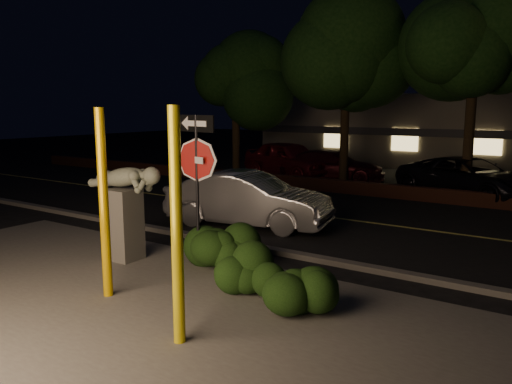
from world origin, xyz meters
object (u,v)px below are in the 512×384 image
Objects in this scene: signpost at (197,160)px; parked_car_dark at (469,178)px; sculpture at (125,202)px; silver_sedan at (248,199)px; yellow_pole_left at (104,205)px; parked_car_red at (289,159)px; yellow_pole_right at (177,229)px; parked_car_darkred at (332,166)px.

signpost is 0.59× the size of parked_car_dark.
silver_sedan is (0.40, 4.08, -0.53)m from sculpture.
yellow_pole_left is at bearing -169.67° from parked_car_dark.
parked_car_red is at bearing 123.95° from signpost.
yellow_pole_right reaches higher than sculpture.
sculpture is 0.40× the size of parked_car_dark.
sculpture is 0.46× the size of silver_sedan.
signpost reaches higher than sculpture.
sculpture is (-1.34, 1.64, -0.35)m from yellow_pole_left.
signpost is at bearing 16.81° from sculpture.
parked_car_dark is (4.62, 12.28, -0.56)m from sculpture.
yellow_pole_left is 0.65× the size of parked_car_red.
yellow_pole_right reaches higher than parked_car_darkred.
yellow_pole_left is 0.70× the size of parked_car_darkred.
yellow_pole_right is at bearing -15.59° from yellow_pole_left.
yellow_pole_right is 1.06× the size of signpost.
yellow_pole_right reaches higher than silver_sedan.
signpost is at bearing 125.59° from yellow_pole_right.
yellow_pole_right is 0.66× the size of parked_car_red.
sculpture reaches higher than parked_car_dark.
yellow_pole_left is at bearing 179.68° from parked_car_darkred.
parked_car_darkred is at bearing -69.32° from parked_car_red.
signpost is at bearing -170.88° from parked_car_dark.
silver_sedan is 0.87× the size of parked_car_dark.
signpost is at bearing -177.57° from parked_car_darkred.
parked_car_darkred is at bearing 1.24° from silver_sedan.
signpost reaches higher than parked_car_red.
sculpture reaches higher than parked_car_red.
yellow_pole_right reaches higher than yellow_pole_left.
silver_sedan is at bearing 99.35° from yellow_pole_left.
signpost is at bearing -139.22° from parked_car_red.
parked_car_dark is at bearing -37.01° from silver_sedan.
parked_car_red is 8.29m from parked_car_dark.
sculpture is (-1.59, -0.53, -0.94)m from signpost.
yellow_pole_right is at bearing -33.84° from sculpture.
silver_sedan is (-1.19, 3.55, -1.47)m from signpost.
parked_car_dark is at bearing 87.39° from signpost.
parked_car_red is (-3.60, 13.31, -0.44)m from sculpture.
yellow_pole_left is at bearing 179.61° from silver_sedan.
parked_car_dark is at bearing 76.72° from yellow_pole_left.
parked_car_darkred is at bearing 114.99° from signpost.
parked_car_red reaches higher than parked_car_darkred.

